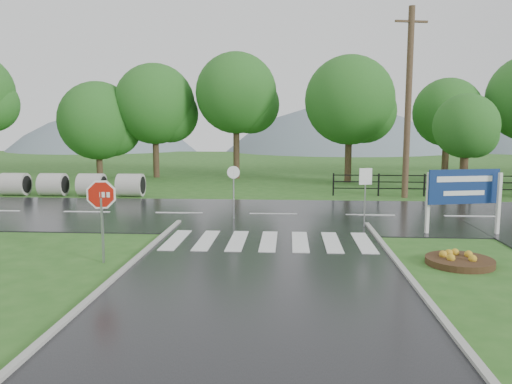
{
  "coord_description": "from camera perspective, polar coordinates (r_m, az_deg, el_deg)",
  "views": [
    {
      "loc": [
        0.61,
        -10.53,
        3.72
      ],
      "look_at": [
        -0.47,
        6.0,
        1.5
      ],
      "focal_mm": 35.0,
      "sensor_mm": 36.0,
      "label": 1
    }
  ],
  "objects": [
    {
      "name": "entrance_tree_left",
      "position": [
        29.64,
        22.88,
        6.91
      ],
      "size": [
        3.5,
        3.5,
        5.43
      ],
      "color": "#3D2B1C",
      "rests_on": "ground"
    },
    {
      "name": "reg_sign_small",
      "position": [
        18.43,
        12.39,
        0.69
      ],
      "size": [
        0.47,
        0.15,
        2.19
      ],
      "color": "#939399",
      "rests_on": "ground"
    },
    {
      "name": "flower_bed",
      "position": [
        14.58,
        22.25,
        -7.2
      ],
      "size": [
        1.78,
        1.78,
        0.36
      ],
      "color": "#332111",
      "rests_on": "ground"
    },
    {
      "name": "hills",
      "position": [
        78.0,
        5.79,
        -6.69
      ],
      "size": [
        102.0,
        48.0,
        48.0
      ],
      "color": "slate",
      "rests_on": "ground"
    },
    {
      "name": "treeline",
      "position": [
        34.73,
        4.37,
        1.47
      ],
      "size": [
        83.2,
        5.2,
        10.0
      ],
      "color": "#1F5C1C",
      "rests_on": "ground"
    },
    {
      "name": "ground",
      "position": [
        11.19,
        0.4,
        -11.8
      ],
      "size": [
        120.0,
        120.0,
        0.0
      ],
      "primitive_type": "plane",
      "color": "#2B5D1F",
      "rests_on": "ground"
    },
    {
      "name": "fence_west",
      "position": [
        27.64,
        18.7,
        1.01
      ],
      "size": [
        9.58,
        0.08,
        1.2
      ],
      "color": "black",
      "rests_on": "ground"
    },
    {
      "name": "culvert_pipes",
      "position": [
        29.07,
        -24.03,
        0.81
      ],
      "size": [
        11.8,
        1.2,
        1.2
      ],
      "color": "#9E9B93",
      "rests_on": "ground"
    },
    {
      "name": "crosswalk",
      "position": [
        15.97,
        1.46,
        -5.62
      ],
      "size": [
        6.5,
        2.8,
        0.02
      ],
      "color": "silver",
      "rests_on": "ground"
    },
    {
      "name": "stop_sign",
      "position": [
        14.01,
        -17.26,
        -1.02
      ],
      "size": [
        1.06,
        0.2,
        2.41
      ],
      "color": "#939399",
      "rests_on": "ground"
    },
    {
      "name": "utility_pole_east",
      "position": [
        26.74,
        17.0,
        9.76
      ],
      "size": [
        1.69,
        0.45,
        9.57
      ],
      "color": "#473523",
      "rests_on": "ground"
    },
    {
      "name": "estate_billboard",
      "position": [
        18.31,
        22.67,
        0.22
      ],
      "size": [
        2.51,
        0.65,
        2.25
      ],
      "color": "silver",
      "rests_on": "ground"
    },
    {
      "name": "main_road",
      "position": [
        20.87,
        2.01,
        -2.64
      ],
      "size": [
        90.0,
        8.0,
        0.04
      ],
      "primitive_type": "cube",
      "color": "black",
      "rests_on": "ground"
    },
    {
      "name": "reg_sign_round",
      "position": [
        19.62,
        -2.58,
        0.73
      ],
      "size": [
        0.49,
        0.11,
        2.14
      ],
      "color": "#939399",
      "rests_on": "ground"
    }
  ]
}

